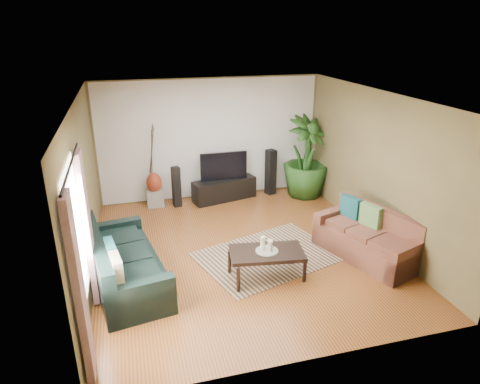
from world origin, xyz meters
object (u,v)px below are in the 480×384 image
object	(u,v)px
pedestal	(155,198)
side_table	(110,241)
speaker_left	(176,187)
vase	(154,183)
potted_plant	(306,157)
coffee_table	(267,264)
tv_stand	(224,189)
sofa_left	(125,258)
sofa_right	(367,235)
television	(224,166)
speaker_right	(271,172)

from	to	relation	value
pedestal	side_table	world-z (taller)	side_table
speaker_left	vase	bearing A→B (deg)	147.93
potted_plant	vase	size ratio (longest dim) A/B	4.01
potted_plant	pedestal	distance (m)	3.52
potted_plant	side_table	xyz separation A→B (m)	(-4.36, -1.67, -0.67)
coffee_table	vase	world-z (taller)	vase
tv_stand	vase	xyz separation A→B (m)	(-1.55, 0.06, 0.29)
sofa_left	vase	world-z (taller)	sofa_left
sofa_right	tv_stand	distance (m)	3.63
vase	side_table	xyz separation A→B (m)	(-0.93, -1.97, -0.27)
speaker_left	side_table	bearing A→B (deg)	-139.90
speaker_left	side_table	distance (m)	2.29
side_table	tv_stand	bearing A→B (deg)	37.59
sofa_left	side_table	distance (m)	1.05
sofa_left	speaker_left	xyz separation A→B (m)	(1.14, 2.81, 0.02)
sofa_right	potted_plant	xyz separation A→B (m)	(0.13, 2.94, 0.50)
tv_stand	television	size ratio (longest dim) A/B	1.36
coffee_table	pedestal	world-z (taller)	coffee_table
speaker_left	potted_plant	distance (m)	3.01
side_table	sofa_left	bearing A→B (deg)	-75.87
sofa_right	tv_stand	size ratio (longest dim) A/B	1.23
speaker_left	pedestal	world-z (taller)	speaker_left
sofa_right	speaker_right	distance (m)	3.30
speaker_right	potted_plant	bearing A→B (deg)	-39.18
sofa_left	potted_plant	size ratio (longest dim) A/B	1.19
pedestal	vase	world-z (taller)	vase
speaker_left	speaker_right	xyz separation A→B (m)	(2.22, 0.16, 0.09)
tv_stand	vase	size ratio (longest dim) A/B	3.13
speaker_right	pedestal	xyz separation A→B (m)	(-2.69, 0.00, -0.35)
sofa_right	pedestal	bearing A→B (deg)	-153.87
television	speaker_left	distance (m)	1.15
television	vase	bearing A→B (deg)	178.37
sofa_left	coffee_table	size ratio (longest dim) A/B	1.93
sofa_left	television	bearing A→B (deg)	-47.22
potted_plant	vase	xyz separation A→B (m)	(-3.43, 0.30, -0.40)
speaker_left	speaker_right	size ratio (longest dim) A/B	0.84
television	sofa_left	bearing A→B (deg)	-127.26
side_table	pedestal	bearing A→B (deg)	64.78
coffee_table	television	bearing A→B (deg)	96.69
coffee_table	side_table	world-z (taller)	side_table
sofa_right	speaker_left	distance (m)	4.19
speaker_left	coffee_table	bearing A→B (deg)	-85.35
sofa_right	pedestal	xyz separation A→B (m)	(-3.29, 3.25, -0.24)
speaker_right	potted_plant	size ratio (longest dim) A/B	0.58
speaker_left	speaker_right	bearing A→B (deg)	-8.13
speaker_left	potted_plant	xyz separation A→B (m)	(2.97, -0.14, 0.48)
television	speaker_right	size ratio (longest dim) A/B	0.99
sofa_right	pedestal	distance (m)	4.63
sofa_right	speaker_left	xyz separation A→B (m)	(-2.83, 3.08, 0.02)
pedestal	coffee_table	bearing A→B (deg)	-66.91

